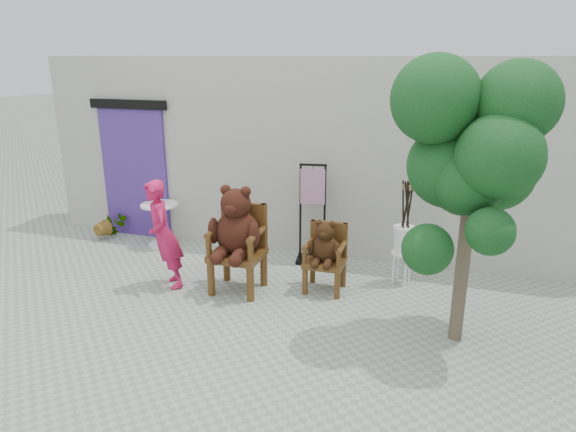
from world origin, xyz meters
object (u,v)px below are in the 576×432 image
object	(u,v)px
chair_small	(325,249)
stool_bucket	(404,239)
chair_big	(237,232)
display_stand	(312,225)
tree	(472,155)
person	(164,235)
cafe_table	(161,219)

from	to	relation	value
chair_small	stool_bucket	size ratio (longest dim) A/B	0.68
chair_big	stool_bucket	world-z (taller)	stool_bucket
chair_big	display_stand	distance (m)	1.43
chair_big	tree	bearing A→B (deg)	-9.02
display_stand	stool_bucket	world-z (taller)	display_stand
chair_big	person	world-z (taller)	person
chair_big	stool_bucket	distance (m)	2.24
person	stool_bucket	distance (m)	3.21
person	stool_bucket	size ratio (longest dim) A/B	1.02
person	display_stand	size ratio (longest dim) A/B	0.98
chair_big	display_stand	size ratio (longest dim) A/B	0.95
person	stool_bucket	bearing A→B (deg)	71.12
cafe_table	chair_small	bearing A→B (deg)	-15.86
chair_big	tree	size ratio (longest dim) A/B	0.47
person	cafe_table	bearing A→B (deg)	174.53
person	tree	world-z (taller)	tree
chair_small	stool_bucket	distance (m)	1.10
display_stand	chair_big	bearing A→B (deg)	-126.91
chair_small	person	size ratio (longest dim) A/B	0.66
chair_small	display_stand	distance (m)	0.98
cafe_table	stool_bucket	world-z (taller)	stool_bucket
chair_big	cafe_table	bearing A→B (deg)	147.48
person	tree	distance (m)	3.95
display_stand	chair_small	bearing A→B (deg)	-72.97
tree	chair_small	bearing A→B (deg)	154.57
display_stand	stool_bucket	distance (m)	1.42
person	display_stand	world-z (taller)	display_stand
person	display_stand	bearing A→B (deg)	92.64
cafe_table	tree	size ratio (longest dim) A/B	0.23
display_stand	stool_bucket	bearing A→B (deg)	-22.75
chair_small	person	bearing A→B (deg)	-165.06
cafe_table	stool_bucket	bearing A→B (deg)	-4.57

